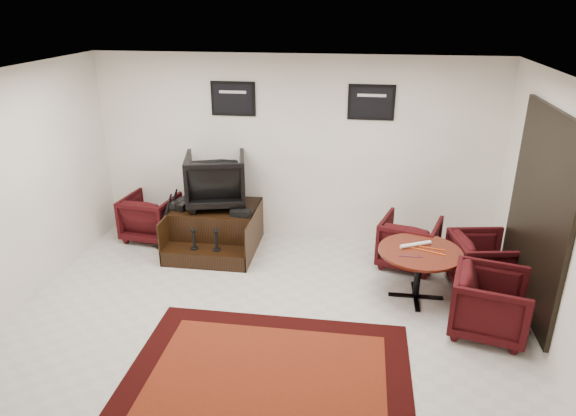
% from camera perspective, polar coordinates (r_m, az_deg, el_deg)
% --- Properties ---
extents(ground, '(6.00, 6.00, 0.00)m').
position_cam_1_polar(ground, '(6.08, -2.59, -12.98)').
color(ground, beige).
rests_on(ground, ground).
extents(room_shell, '(6.02, 5.02, 2.81)m').
position_cam_1_polar(room_shell, '(5.31, 1.66, 3.37)').
color(room_shell, white).
rests_on(room_shell, ground).
extents(area_rug, '(2.84, 2.13, 0.01)m').
position_cam_1_polar(area_rug, '(5.38, -2.28, -18.25)').
color(area_rug, black).
rests_on(area_rug, ground).
extents(shine_podium, '(1.24, 1.28, 0.64)m').
position_cam_1_polar(shine_podium, '(7.79, -8.00, -2.34)').
color(shine_podium, black).
rests_on(shine_podium, ground).
extents(shine_chair, '(1.01, 0.97, 0.87)m').
position_cam_1_polar(shine_chair, '(7.62, -8.03, 3.42)').
color(shine_chair, black).
rests_on(shine_chair, shine_podium).
extents(shoes_pair, '(0.30, 0.35, 0.11)m').
position_cam_1_polar(shoes_pair, '(7.71, -11.73, 0.37)').
color(shoes_pair, black).
rests_on(shoes_pair, shine_podium).
extents(polish_kit, '(0.29, 0.22, 0.09)m').
position_cam_1_polar(polish_kit, '(7.33, -5.24, -0.49)').
color(polish_kit, black).
rests_on(polish_kit, shine_podium).
extents(umbrella_black, '(0.35, 0.13, 0.93)m').
position_cam_1_polar(umbrella_black, '(7.80, -13.56, -1.36)').
color(umbrella_black, black).
rests_on(umbrella_black, ground).
extents(umbrella_hooked, '(0.35, 0.13, 0.93)m').
position_cam_1_polar(umbrella_hooked, '(7.97, -12.97, -0.80)').
color(umbrella_hooked, black).
rests_on(umbrella_hooked, ground).
extents(armchair_side, '(0.83, 0.79, 0.77)m').
position_cam_1_polar(armchair_side, '(8.27, -15.00, -0.72)').
color(armchair_side, black).
rests_on(armchair_side, ground).
extents(meeting_table, '(1.01, 1.01, 0.66)m').
position_cam_1_polar(meeting_table, '(6.51, 14.42, -5.24)').
color(meeting_table, '#46100A').
rests_on(meeting_table, ground).
extents(table_chair_back, '(0.93, 0.90, 0.78)m').
position_cam_1_polar(table_chair_back, '(7.36, 13.33, -3.44)').
color(table_chair_back, black).
rests_on(table_chair_back, ground).
extents(table_chair_window, '(0.83, 0.87, 0.78)m').
position_cam_1_polar(table_chair_window, '(7.09, 20.87, -5.37)').
color(table_chair_window, black).
rests_on(table_chair_window, ground).
extents(table_chair_corner, '(0.90, 0.94, 0.81)m').
position_cam_1_polar(table_chair_corner, '(6.18, 21.60, -9.55)').
color(table_chair_corner, black).
rests_on(table_chair_corner, ground).
extents(paper_roll, '(0.40, 0.23, 0.05)m').
position_cam_1_polar(paper_roll, '(6.55, 14.01, -3.95)').
color(paper_roll, white).
rests_on(paper_roll, meeting_table).
extents(table_clutter, '(0.57, 0.33, 0.01)m').
position_cam_1_polar(table_clutter, '(6.47, 14.90, -4.57)').
color(table_clutter, '#F1520D').
rests_on(table_clutter, meeting_table).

